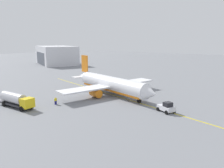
# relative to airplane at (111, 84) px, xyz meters

# --- Properties ---
(ground_plane) EXTENTS (400.00, 400.00, 0.00)m
(ground_plane) POSITION_rel_airplane_xyz_m (0.43, -0.14, -2.81)
(ground_plane) COLOR slate
(airplane) EXTENTS (31.76, 29.64, 9.98)m
(airplane) POSITION_rel_airplane_xyz_m (0.00, 0.00, 0.00)
(airplane) COLOR white
(airplane) RESTS_ON ground
(fuel_tanker) EXTENTS (10.40, 3.02, 3.15)m
(fuel_tanker) POSITION_rel_airplane_xyz_m (-10.99, -21.30, -1.08)
(fuel_tanker) COLOR #2D2D33
(fuel_tanker) RESTS_ON ground
(pushback_tug) EXTENTS (4.12, 3.65, 2.20)m
(pushback_tug) POSITION_rel_airplane_xyz_m (17.96, -6.43, -1.80)
(pushback_tug) COLOR silver
(pushback_tug) RESTS_ON ground
(refueling_worker) EXTENTS (0.47, 0.59, 1.71)m
(refueling_worker) POSITION_rel_airplane_xyz_m (-5.41, -14.99, -1.99)
(refueling_worker) COLOR navy
(refueling_worker) RESTS_ON ground
(safety_cone_nose) EXTENTS (0.57, 0.57, 0.63)m
(safety_cone_nose) POSITION_rel_airplane_xyz_m (15.87, -2.04, -2.49)
(safety_cone_nose) COLOR #F2590F
(safety_cone_nose) RESTS_ON ground
(distant_hangar) EXTENTS (36.68, 31.77, 10.98)m
(distant_hangar) POSITION_rel_airplane_xyz_m (-72.31, 47.91, 2.67)
(distant_hangar) COLOR silver
(distant_hangar) RESTS_ON ground
(taxi_line_marking) EXTENTS (63.88, 21.33, 0.01)m
(taxi_line_marking) POSITION_rel_airplane_xyz_m (0.43, -0.14, -2.80)
(taxi_line_marking) COLOR yellow
(taxi_line_marking) RESTS_ON ground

